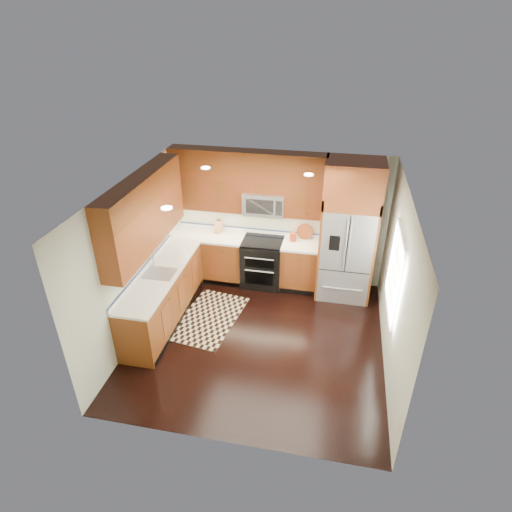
% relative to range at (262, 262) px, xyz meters
% --- Properties ---
extents(ground, '(4.00, 4.00, 0.00)m').
position_rel_range_xyz_m(ground, '(0.25, -1.67, -0.47)').
color(ground, black).
rests_on(ground, ground).
extents(wall_back, '(4.00, 0.02, 2.60)m').
position_rel_range_xyz_m(wall_back, '(0.25, 0.33, 0.83)').
color(wall_back, '#B3B7A4').
rests_on(wall_back, ground).
extents(wall_left, '(0.02, 4.00, 2.60)m').
position_rel_range_xyz_m(wall_left, '(-1.75, -1.67, 0.83)').
color(wall_left, '#B3B7A4').
rests_on(wall_left, ground).
extents(wall_right, '(0.02, 4.00, 2.60)m').
position_rel_range_xyz_m(wall_right, '(2.25, -1.67, 0.83)').
color(wall_right, '#B3B7A4').
rests_on(wall_right, ground).
extents(window, '(0.04, 1.10, 1.30)m').
position_rel_range_xyz_m(window, '(2.23, -1.47, 0.93)').
color(window, white).
rests_on(window, ground).
extents(base_cabinets, '(2.85, 3.00, 0.90)m').
position_rel_range_xyz_m(base_cabinets, '(-0.98, -0.77, -0.02)').
color(base_cabinets, brown).
rests_on(base_cabinets, ground).
extents(countertop, '(2.86, 3.01, 0.04)m').
position_rel_range_xyz_m(countertop, '(-0.84, -0.65, 0.45)').
color(countertop, white).
rests_on(countertop, base_cabinets).
extents(upper_cabinets, '(2.85, 3.00, 1.15)m').
position_rel_range_xyz_m(upper_cabinets, '(-0.90, -0.58, 1.56)').
color(upper_cabinets, brown).
rests_on(upper_cabinets, ground).
extents(range, '(0.76, 0.67, 0.95)m').
position_rel_range_xyz_m(range, '(0.00, 0.00, 0.00)').
color(range, black).
rests_on(range, ground).
extents(microwave, '(0.76, 0.40, 0.42)m').
position_rel_range_xyz_m(microwave, '(-0.00, 0.13, 1.19)').
color(microwave, '#B2B2B7').
rests_on(microwave, ground).
extents(refrigerator, '(0.98, 0.75, 2.60)m').
position_rel_range_xyz_m(refrigerator, '(1.55, -0.04, 0.83)').
color(refrigerator, '#B2B2B7').
rests_on(refrigerator, ground).
extents(sink_faucet, '(0.54, 0.44, 0.37)m').
position_rel_range_xyz_m(sink_faucet, '(-1.48, -1.44, 0.52)').
color(sink_faucet, '#B2B2B7').
rests_on(sink_faucet, countertop).
extents(rug, '(1.14, 1.67, 0.01)m').
position_rel_range_xyz_m(rug, '(-0.70, -1.30, -0.46)').
color(rug, black).
rests_on(rug, ground).
extents(knife_block, '(0.15, 0.17, 0.30)m').
position_rel_range_xyz_m(knife_block, '(-0.91, 0.19, 0.59)').
color(knife_block, tan).
rests_on(knife_block, countertop).
extents(utensil_crock, '(0.16, 0.16, 0.34)m').
position_rel_range_xyz_m(utensil_crock, '(0.56, 0.12, 0.59)').
color(utensil_crock, '#9F3013').
rests_on(utensil_crock, countertop).
extents(cutting_board, '(0.33, 0.33, 0.02)m').
position_rel_range_xyz_m(cutting_board, '(0.77, 0.25, 0.48)').
color(cutting_board, brown).
rests_on(cutting_board, countertop).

